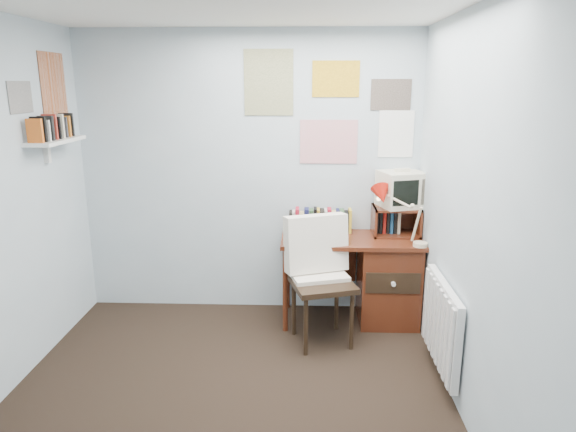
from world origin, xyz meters
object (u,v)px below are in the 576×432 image
desk_lamp (422,221)px  crt_tv (401,187)px  radiator (442,324)px  tv_riser (396,221)px  desk_chair (322,284)px  desk (381,277)px  wall_shelf (56,141)px

desk_lamp → crt_tv: crt_tv is taller
crt_tv → radiator: crt_tv is taller
desk_lamp → tv_riser: desk_lamp is taller
desk_chair → crt_tv: bearing=22.4°
desk → wall_shelf: 2.87m
desk → radiator: 0.97m
crt_tv → wall_shelf: wall_shelf is taller
wall_shelf → desk: bearing=8.4°
radiator → wall_shelf: size_ratio=1.29×
desk_chair → crt_tv: crt_tv is taller
desk_chair → radiator: (0.82, -0.51, -0.08)m
desk_lamp → radiator: desk_lamp is taller
radiator → wall_shelf: wall_shelf is taller
desk_lamp → radiator: bearing=-69.5°
desk_chair → wall_shelf: bearing=162.5°
desk_chair → radiator: size_ratio=1.24×
desk_lamp → crt_tv: bearing=126.9°
radiator → wall_shelf: 3.15m
desk_lamp → wall_shelf: bearing=-157.9°
desk → tv_riser: bearing=43.0°
desk_chair → radiator: desk_chair is taller
desk → wall_shelf: size_ratio=1.94×
desk_lamp → radiator: size_ratio=0.54×
desk → tv_riser: (0.12, 0.11, 0.48)m
tv_riser → crt_tv: 0.29m
desk → crt_tv: size_ratio=3.42×
crt_tv → wall_shelf: 2.81m
desk → desk_chair: bearing=-141.6°
desk → radiator: (0.29, -0.93, 0.01)m
desk_chair → wall_shelf: 2.33m
desk_lamp → tv_riser: bearing=133.3°
desk_chair → radiator: 0.97m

